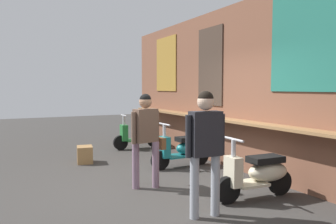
{
  "coord_description": "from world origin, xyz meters",
  "views": [
    {
      "loc": [
        4.92,
        -2.46,
        1.7
      ],
      "look_at": [
        -1.91,
        1.09,
        1.14
      ],
      "focal_mm": 35.07,
      "sensor_mm": 36.0,
      "label": 1
    }
  ],
  "objects_px": {
    "scooter_teal": "(184,149)",
    "shopper_browsing": "(205,140)",
    "scooter_green": "(140,135)",
    "shopper_with_handbag": "(146,132)",
    "scooter_cream": "(259,173)",
    "merchandise_crate": "(85,155)"
  },
  "relations": [
    {
      "from": "scooter_teal",
      "to": "shopper_browsing",
      "type": "relative_size",
      "value": 0.84
    },
    {
      "from": "scooter_teal",
      "to": "shopper_with_handbag",
      "type": "xyz_separation_m",
      "value": [
        1.01,
        -1.33,
        0.58
      ]
    },
    {
      "from": "merchandise_crate",
      "to": "scooter_green",
      "type": "bearing_deg",
      "value": 120.93
    },
    {
      "from": "scooter_green",
      "to": "scooter_cream",
      "type": "relative_size",
      "value": 1.0
    },
    {
      "from": "shopper_with_handbag",
      "to": "shopper_browsing",
      "type": "distance_m",
      "value": 1.53
    },
    {
      "from": "shopper_with_handbag",
      "to": "scooter_cream",
      "type": "bearing_deg",
      "value": -145.68
    },
    {
      "from": "scooter_teal",
      "to": "shopper_browsing",
      "type": "bearing_deg",
      "value": 64.59
    },
    {
      "from": "scooter_cream",
      "to": "merchandise_crate",
      "type": "xyz_separation_m",
      "value": [
        -3.65,
        -1.83,
        -0.2
      ]
    },
    {
      "from": "shopper_browsing",
      "to": "scooter_teal",
      "type": "bearing_deg",
      "value": 160.79
    },
    {
      "from": "scooter_green",
      "to": "merchandise_crate",
      "type": "relative_size",
      "value": 3.35
    },
    {
      "from": "scooter_teal",
      "to": "shopper_browsing",
      "type": "xyz_separation_m",
      "value": [
        2.53,
        -1.16,
        0.64
      ]
    },
    {
      "from": "scooter_green",
      "to": "shopper_with_handbag",
      "type": "xyz_separation_m",
      "value": [
        3.46,
        -1.33,
        0.58
      ]
    },
    {
      "from": "scooter_green",
      "to": "scooter_teal",
      "type": "relative_size",
      "value": 1.0
    },
    {
      "from": "scooter_cream",
      "to": "shopper_browsing",
      "type": "bearing_deg",
      "value": 15.03
    },
    {
      "from": "merchandise_crate",
      "to": "scooter_teal",
      "type": "bearing_deg",
      "value": 53.43
    },
    {
      "from": "scooter_cream",
      "to": "merchandise_crate",
      "type": "height_order",
      "value": "scooter_cream"
    },
    {
      "from": "shopper_browsing",
      "to": "merchandise_crate",
      "type": "height_order",
      "value": "shopper_browsing"
    },
    {
      "from": "scooter_green",
      "to": "shopper_browsing",
      "type": "distance_m",
      "value": 5.16
    },
    {
      "from": "scooter_cream",
      "to": "shopper_browsing",
      "type": "xyz_separation_m",
      "value": [
        0.24,
        -1.16,
        0.64
      ]
    },
    {
      "from": "scooter_cream",
      "to": "shopper_with_handbag",
      "type": "height_order",
      "value": "shopper_with_handbag"
    },
    {
      "from": "scooter_teal",
      "to": "scooter_cream",
      "type": "distance_m",
      "value": 2.3
    },
    {
      "from": "scooter_green",
      "to": "shopper_with_handbag",
      "type": "bearing_deg",
      "value": 71.52
    }
  ]
}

